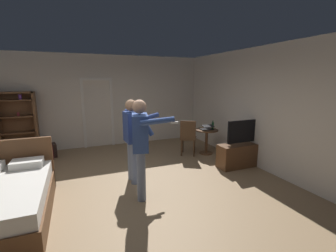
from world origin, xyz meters
name	(u,v)px	position (x,y,z in m)	size (l,w,h in m)	color
ground_plane	(133,188)	(0.00, 0.00, 0.00)	(7.22, 7.22, 0.00)	#997A56
wall_back	(107,101)	(0.00, 3.34, 1.41)	(6.33, 0.12, 2.82)	silver
wall_right	(263,109)	(3.11, 0.00, 1.41)	(0.12, 6.80, 2.82)	silver
doorway_frame	(98,108)	(-0.29, 3.26, 1.22)	(0.93, 0.08, 2.13)	white
bookshelf	(18,122)	(-2.39, 3.11, 0.95)	(0.92, 0.32, 1.76)	brown
tv_flatscreen	(242,153)	(2.75, 0.18, 0.33)	(1.24, 0.40, 1.14)	brown
side_table	(207,137)	(2.45, 1.34, 0.47)	(0.63, 0.63, 0.70)	brown
laptop	(207,128)	(2.42, 1.30, 0.75)	(0.34, 0.35, 0.15)	black
bottle_on_table	(213,126)	(2.59, 1.26, 0.81)	(0.06, 0.06, 0.26)	#1A4B28
wooden_chair	(188,136)	(1.90, 1.40, 0.54)	(0.58, 0.58, 0.99)	#4C331E
person_blue_shirt	(141,141)	(0.08, -0.38, 1.03)	(0.71, 0.75, 1.75)	slate
person_striped_shirt	(133,135)	(0.09, 0.31, 0.98)	(0.69, 0.56, 1.69)	slate
suitcase_dark	(44,151)	(-1.79, 2.64, 0.18)	(0.59, 0.33, 0.36)	black
suitcase_small	(44,153)	(-1.79, 2.50, 0.19)	(0.46, 0.32, 0.38)	#4C1919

